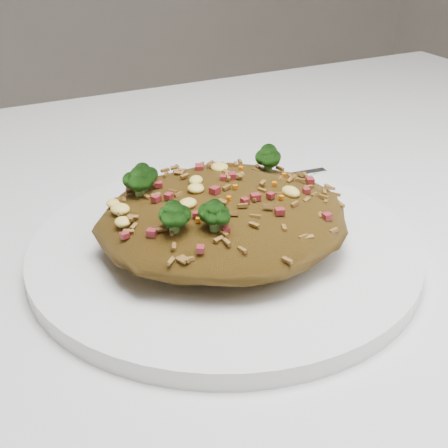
# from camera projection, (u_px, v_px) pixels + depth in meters

# --- Properties ---
(dining_table) EXTENTS (1.20, 0.80, 0.75)m
(dining_table) POSITION_uv_depth(u_px,v_px,m) (217.00, 301.00, 0.59)
(dining_table) COLOR silver
(dining_table) RESTS_ON ground
(plate) EXTENTS (0.30, 0.30, 0.01)m
(plate) POSITION_uv_depth(u_px,v_px,m) (224.00, 249.00, 0.49)
(plate) COLOR white
(plate) RESTS_ON dining_table
(fried_rice) EXTENTS (0.19, 0.18, 0.06)m
(fried_rice) POSITION_uv_depth(u_px,v_px,m) (223.00, 208.00, 0.47)
(fried_rice) COLOR brown
(fried_rice) RESTS_ON plate
(fork) EXTENTS (0.16, 0.03, 0.00)m
(fork) POSITION_uv_depth(u_px,v_px,m) (255.00, 181.00, 0.58)
(fork) COLOR silver
(fork) RESTS_ON plate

